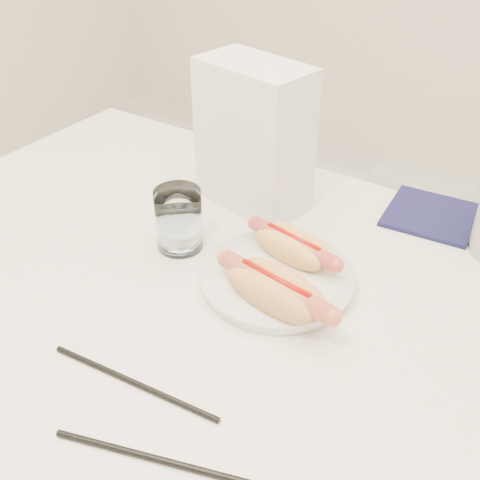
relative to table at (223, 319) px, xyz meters
The scene contains 9 objects.
table is the anchor object (origin of this frame).
plate 0.10m from the table, 38.05° to the left, with size 0.21×0.21×0.02m, color white.
hotdog_left 0.15m from the table, 58.77° to the left, with size 0.15×0.08×0.04m.
hotdog_right 0.13m from the table, ahead, with size 0.18×0.09×0.05m.
water_glass 0.16m from the table, 156.98° to the left, with size 0.07×0.07×0.10m, color white.
chopstick_near 0.21m from the table, 85.56° to the right, with size 0.01×0.01×0.23m, color black.
chopstick_far 0.29m from the table, 67.39° to the right, with size 0.01×0.01×0.24m, color black.
napkin_box 0.30m from the table, 112.13° to the left, with size 0.18×0.10×0.24m, color silver.
navy_napkin 0.40m from the table, 61.82° to the left, with size 0.14×0.14×0.01m, color #12133A.
Camera 1 is at (0.38, -0.52, 1.28)m, focal length 43.87 mm.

